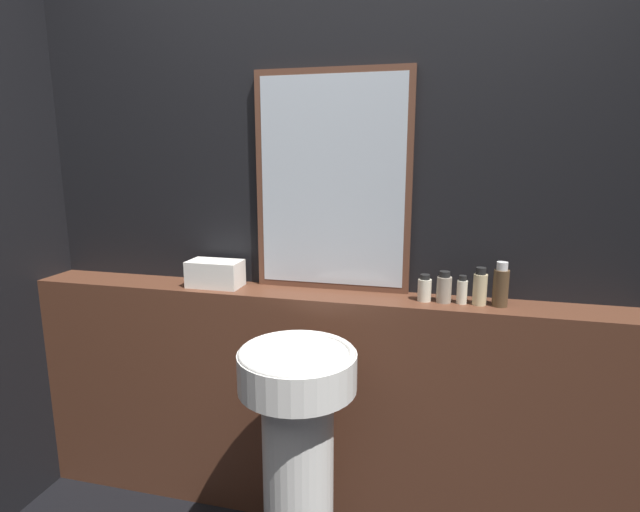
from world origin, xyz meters
TOP-DOWN VIEW (x-y plane):
  - wall_back at (0.00, 1.42)m, footprint 8.00×0.06m
  - vanity_counter at (0.00, 1.29)m, footprint 2.45×0.21m
  - pedestal_sink at (0.06, 0.88)m, footprint 0.39×0.39m
  - mirror at (0.06, 1.37)m, footprint 0.63×0.03m
  - towel_stack at (-0.42, 1.29)m, footprint 0.22×0.13m
  - shampoo_bottle at (0.44, 1.29)m, footprint 0.05×0.05m
  - conditioner_bottle at (0.51, 1.29)m, footprint 0.05×0.05m
  - lotion_bottle at (0.58, 1.29)m, footprint 0.04×0.04m
  - body_wash_bottle at (0.64, 1.29)m, footprint 0.05×0.05m
  - hand_soap_bottle at (0.71, 1.29)m, footprint 0.06×0.06m

SIDE VIEW (x-z plane):
  - vanity_counter at x=0.00m, z-range 0.00..0.98m
  - pedestal_sink at x=0.06m, z-range 0.08..0.99m
  - shampoo_bottle at x=0.44m, z-range 0.97..1.07m
  - lotion_bottle at x=0.58m, z-range 0.97..1.08m
  - towel_stack at x=-0.42m, z-range 0.98..1.09m
  - conditioner_bottle at x=0.51m, z-range 0.97..1.09m
  - body_wash_bottle at x=0.64m, z-range 0.97..1.11m
  - hand_soap_bottle at x=0.71m, z-range 0.97..1.14m
  - wall_back at x=0.00m, z-range 0.00..2.50m
  - mirror at x=0.06m, z-range 0.98..1.85m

